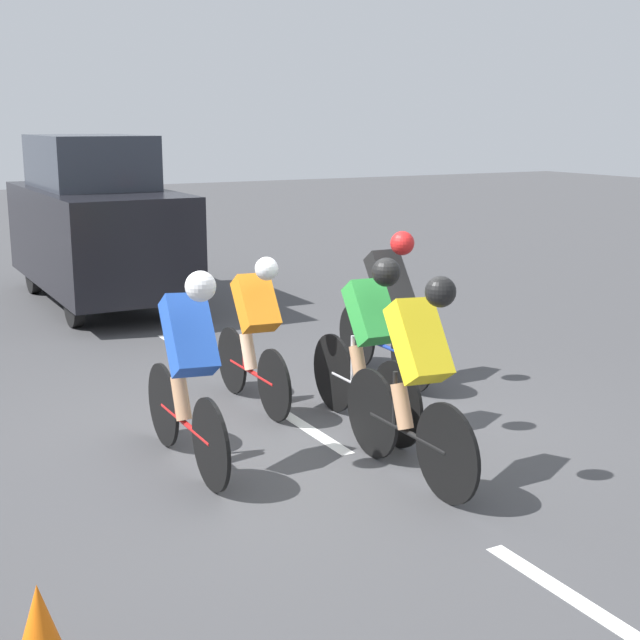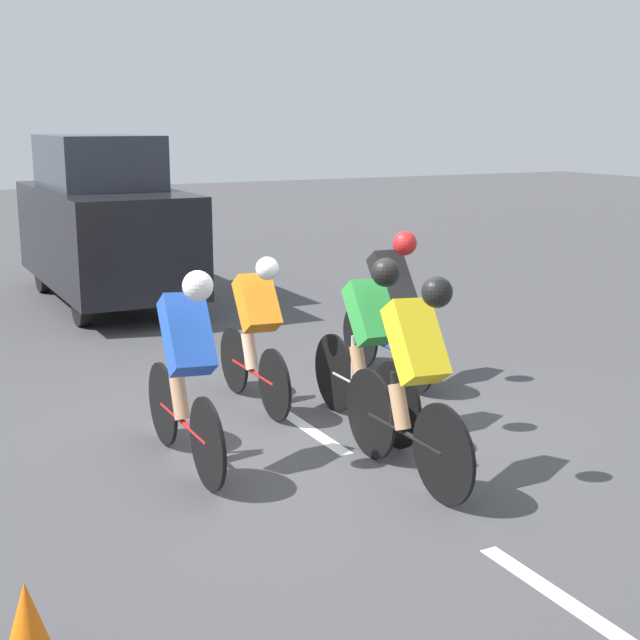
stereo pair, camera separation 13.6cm
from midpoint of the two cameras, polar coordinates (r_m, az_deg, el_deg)
name	(u,v)px [view 1 (the left image)]	position (r m, az deg, el deg)	size (l,w,h in m)	color
ground_plane	(314,432)	(7.66, -0.91, -7.20)	(60.00, 60.00, 0.00)	#424244
lane_stripe_near	(575,599)	(5.36, 15.27, -16.84)	(0.12, 1.40, 0.01)	white
lane_stripe_mid	(308,428)	(7.75, -1.28, -6.94)	(0.12, 1.40, 0.01)	white
lane_stripe_far	(181,347)	(10.58, -9.22, -1.74)	(0.12, 1.40, 0.01)	white
cyclist_orange	(255,329)	(8.12, -4.66, -0.56)	(0.34, 1.60, 1.44)	black
cyclist_yellow	(416,375)	(6.44, 5.53, -3.54)	(0.35, 1.69, 1.57)	black
cyclist_blue	(189,365)	(6.72, -8.98, -2.89)	(0.35, 1.73, 1.57)	black
cyclist_green	(369,340)	(7.50, 2.65, -1.26)	(0.33, 1.76, 1.53)	black
cyclist_black	(388,302)	(8.96, 3.95, 1.15)	(0.32, 1.75, 1.56)	black
support_car	(96,222)	(13.21, -14.46, 6.08)	(1.70, 4.25, 2.40)	black
traffic_cone	(40,634)	(4.66, -18.31, -18.52)	(0.36, 0.36, 0.49)	black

